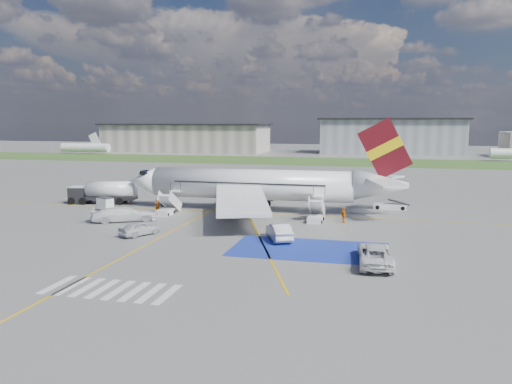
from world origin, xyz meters
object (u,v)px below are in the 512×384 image
fuel_tanker (104,194)px  van_white_a (375,251)px  car_silver_b (279,232)px  belt_loader (390,207)px  car_silver_a (139,228)px  airliner (263,185)px  van_white_b (125,212)px  gpu_cart (105,205)px

fuel_tanker → van_white_a: 42.91m
car_silver_b → van_white_a: size_ratio=0.87×
belt_loader → van_white_a: size_ratio=0.80×
belt_loader → car_silver_a: size_ratio=1.08×
airliner → van_white_b: airliner is taller
fuel_tanker → car_silver_b: size_ratio=1.91×
van_white_a → car_silver_b: bearing=-37.9°
airliner → gpu_cart: 20.53m
fuel_tanker → car_silver_b: 31.91m
fuel_tanker → van_white_a: size_ratio=1.66×
car_silver_a → van_white_b: van_white_b is taller
gpu_cart → van_white_b: bearing=-20.1°
belt_loader → van_white_b: bearing=-151.9°
gpu_cart → car_silver_b: gpu_cart is taller
car_silver_a → car_silver_b: bearing=-145.5°
belt_loader → van_white_a: (-1.76, -26.43, 0.73)m
gpu_cart → van_white_b: size_ratio=0.42×
fuel_tanker → gpu_cart: size_ratio=4.02×
airliner → fuel_tanker: 23.00m
car_silver_a → car_silver_b: (14.07, 1.52, 0.10)m
van_white_a → belt_loader: bearing=-97.6°
gpu_cart → car_silver_b: (24.97, -10.45, 0.06)m
belt_loader → car_silver_b: size_ratio=0.92×
airliner → car_silver_b: (5.13, -15.02, -2.57)m
car_silver_a → van_white_b: 7.94m
gpu_cart → van_white_b: 8.29m
van_white_a → van_white_b: size_ratio=1.02×
van_white_a → airliner: bearing=-59.9°
airliner → car_silver_a: bearing=-118.4°
belt_loader → car_silver_b: (-10.90, -20.25, 0.48)m
airliner → car_silver_a: size_ratio=8.67×
van_white_b → fuel_tanker: bearing=11.0°
gpu_cart → car_silver_b: bearing=1.6°
belt_loader → van_white_b: van_white_b is taller
van_white_a → van_white_b: van_white_b is taller
car_silver_a → van_white_a: size_ratio=0.74×
airliner → van_white_a: bearing=-56.1°
fuel_tanker → van_white_b: (8.98, -10.60, -0.22)m
car_silver_a → van_white_a: bearing=-163.0°
airliner → van_white_b: size_ratio=6.55×
fuel_tanker → car_silver_b: bearing=-38.8°
airliner → car_silver_a: 18.99m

